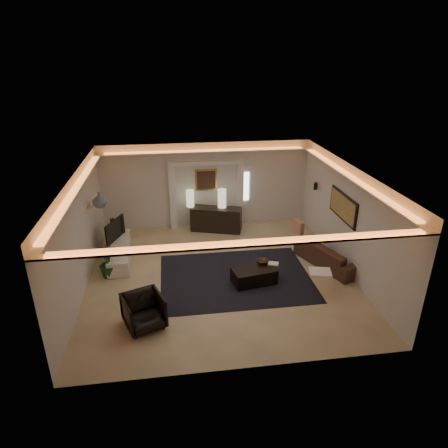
{
  "coord_description": "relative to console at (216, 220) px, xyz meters",
  "views": [
    {
      "loc": [
        -1.19,
        -9.19,
        5.57
      ],
      "look_at": [
        0.2,
        0.6,
        1.25
      ],
      "focal_mm": 31.42,
      "sensor_mm": 36.0,
      "label": 1
    }
  ],
  "objects": [
    {
      "name": "floor",
      "position": [
        -0.26,
        -2.93,
        -0.4
      ],
      "size": [
        7.0,
        7.0,
        0.0
      ],
      "primitive_type": "plane",
      "color": "#D3BC87",
      "rests_on": "ground"
    },
    {
      "name": "wall_sconce",
      "position": [
        3.12,
        -0.73,
        1.28
      ],
      "size": [
        0.12,
        0.12,
        0.22
      ],
      "primitive_type": "cylinder",
      "color": "black",
      "rests_on": "wall_right"
    },
    {
      "name": "sofa",
      "position": [
        2.89,
        -2.79,
        -0.09
      ],
      "size": [
        2.26,
        1.55,
        0.61
      ],
      "primitive_type": "imported",
      "rotation": [
        0.0,
        0.0,
        1.96
      ],
      "color": "#513A25",
      "rests_on": "ground"
    },
    {
      "name": "area_rug",
      "position": [
        0.14,
        -3.13,
        -0.39
      ],
      "size": [
        4.0,
        3.0,
        0.01
      ],
      "primitive_type": "cube",
      "color": "black",
      "rests_on": "ground"
    },
    {
      "name": "plant",
      "position": [
        -3.24,
        -2.57,
        0.04
      ],
      "size": [
        0.57,
        0.57,
        0.87
      ],
      "primitive_type": "imported",
      "rotation": [
        0.0,
        0.0,
        0.18
      ],
      "color": "#163D19",
      "rests_on": "ground"
    },
    {
      "name": "figurine",
      "position": [
        -3.34,
        -0.45,
        0.24
      ],
      "size": [
        0.18,
        0.18,
        0.38
      ],
      "primitive_type": "cylinder",
      "rotation": [
        0.0,
        0.0,
        -0.33
      ],
      "color": "#342118",
      "rests_on": "media_ledge"
    },
    {
      "name": "wall_left",
      "position": [
        -3.76,
        -2.93,
        1.05
      ],
      "size": [
        0.0,
        7.0,
        7.0
      ],
      "primitive_type": "plane",
      "rotation": [
        1.57,
        0.0,
        1.57
      ],
      "color": "beige",
      "rests_on": "ground"
    },
    {
      "name": "coffee_table",
      "position": [
        0.57,
        -3.44,
        -0.2
      ],
      "size": [
        1.2,
        0.8,
        0.42
      ],
      "primitive_type": "cube",
      "rotation": [
        0.0,
        0.0,
        0.18
      ],
      "color": "black",
      "rests_on": "ground"
    },
    {
      "name": "pilaster_left",
      "position": [
        -1.41,
        0.47,
        0.7
      ],
      "size": [
        0.22,
        0.2,
        2.2
      ],
      "primitive_type": "cube",
      "color": "silver",
      "rests_on": "ground"
    },
    {
      "name": "bowl",
      "position": [
        0.87,
        -3.14,
        0.05
      ],
      "size": [
        0.34,
        0.34,
        0.07
      ],
      "primitive_type": "imported",
      "rotation": [
        0.0,
        0.0,
        0.17
      ],
      "color": "#392116",
      "rests_on": "coffee_table"
    },
    {
      "name": "console",
      "position": [
        0.0,
        0.0,
        0.0
      ],
      "size": [
        1.76,
        1.01,
        0.84
      ],
      "primitive_type": "cube",
      "rotation": [
        0.0,
        0.0,
        -0.3
      ],
      "color": "black",
      "rests_on": "ground"
    },
    {
      "name": "art_panel_frame",
      "position": [
        3.21,
        -2.63,
        1.3
      ],
      "size": [
        0.04,
        1.64,
        0.74
      ],
      "primitive_type": "cube",
      "color": "black",
      "rests_on": "wall_right"
    },
    {
      "name": "cove_soffit",
      "position": [
        -0.26,
        -2.93,
        2.22
      ],
      "size": [
        7.0,
        7.0,
        0.04
      ],
      "primitive_type": "cube",
      "color": "silver",
      "rests_on": "ceiling"
    },
    {
      "name": "painting_canvas",
      "position": [
        -0.26,
        0.51,
        1.25
      ],
      "size": [
        0.62,
        0.02,
        0.62
      ],
      "primitive_type": "cube",
      "color": "#4C2D1E",
      "rests_on": "wall_back"
    },
    {
      "name": "painting_frame",
      "position": [
        -0.26,
        0.54,
        1.25
      ],
      "size": [
        0.74,
        0.04,
        0.74
      ],
      "primitive_type": "cube",
      "color": "tan",
      "rests_on": "wall_back"
    },
    {
      "name": "throw_blanket",
      "position": [
        2.12,
        -4.06,
        0.15
      ],
      "size": [
        0.62,
        0.55,
        0.06
      ],
      "primitive_type": "cube",
      "rotation": [
        0.0,
        0.0,
        -0.23
      ],
      "color": "white",
      "rests_on": "sofa"
    },
    {
      "name": "art_panel_gold",
      "position": [
        3.18,
        -2.63,
        1.3
      ],
      "size": [
        0.02,
        1.5,
        0.62
      ],
      "primitive_type": "cube",
      "color": "tan",
      "rests_on": "wall_right"
    },
    {
      "name": "daylight_slit",
      "position": [
        1.09,
        0.55,
        0.95
      ],
      "size": [
        0.25,
        0.03,
        1.0
      ],
      "primitive_type": "cube",
      "color": "white",
      "rests_on": "wall_back"
    },
    {
      "name": "alcove_header",
      "position": [
        -0.26,
        0.47,
        1.85
      ],
      "size": [
        2.52,
        0.2,
        0.12
      ],
      "primitive_type": "cube",
      "color": "silver",
      "rests_on": "wall_back"
    },
    {
      "name": "tv",
      "position": [
        -3.28,
        -1.15,
        0.36
      ],
      "size": [
        1.07,
        0.53,
        0.63
      ],
      "primitive_type": "imported",
      "rotation": [
        0.0,
        0.0,
        1.2
      ],
      "color": "black",
      "rests_on": "media_ledge"
    },
    {
      "name": "wall_front",
      "position": [
        -0.26,
        -6.43,
        1.05
      ],
      "size": [
        7.0,
        0.0,
        7.0
      ],
      "primitive_type": "plane",
      "rotation": [
        -1.57,
        0.0,
        0.0
      ],
      "color": "beige",
      "rests_on": "ground"
    },
    {
      "name": "ceiling",
      "position": [
        -0.26,
        -2.93,
        2.5
      ],
      "size": [
        7.0,
        7.0,
        0.0
      ],
      "primitive_type": "plane",
      "rotation": [
        3.14,
        0.0,
        0.0
      ],
      "color": "white",
      "rests_on": "ground"
    },
    {
      "name": "lamp_left",
      "position": [
        -0.84,
        0.26,
        0.69
      ],
      "size": [
        0.33,
        0.33,
        0.58
      ],
      "primitive_type": "cylinder",
      "rotation": [
        0.0,
        0.0,
        -0.38
      ],
      "color": "beige",
      "rests_on": "console"
    },
    {
      "name": "wall_niche",
      "position": [
        -3.7,
        -1.53,
        1.25
      ],
      "size": [
        0.1,
        0.55,
        0.04
      ],
      "primitive_type": "cube",
      "color": "silver",
      "rests_on": "wall_left"
    },
    {
      "name": "magazine",
      "position": [
        1.13,
        -3.27,
        0.02
      ],
      "size": [
        0.32,
        0.27,
        0.03
      ],
      "primitive_type": "cube",
      "rotation": [
        0.0,
        0.0,
        -0.34
      ],
      "color": "white",
      "rests_on": "coffee_table"
    },
    {
      "name": "pilaster_right",
      "position": [
        0.89,
        0.47,
        0.7
      ],
      "size": [
        0.22,
        0.2,
        2.2
      ],
      "primitive_type": "cube",
      "color": "silver",
      "rests_on": "ground"
    },
    {
      "name": "throw_pillow",
      "position": [
        2.43,
        -1.35,
        0.15
      ],
      "size": [
        0.25,
        0.47,
        0.45
      ],
      "primitive_type": "cube",
      "rotation": [
        0.0,
        0.0,
        0.27
      ],
      "color": "tan",
      "rests_on": "sofa"
    },
    {
      "name": "media_ledge",
      "position": [
        -3.05,
        -1.6,
        -0.18
      ],
      "size": [
        0.69,
        2.32,
        0.43
      ],
      "primitive_type": "cube",
      "rotation": [
        0.0,
        0.0,
        0.05
      ],
      "color": "silver",
      "rests_on": "ground"
    },
    {
      "name": "ginger_jar",
      "position": [
        -3.41,
        -1.64,
        1.48
      ],
      "size": [
        0.54,
        0.54,
        0.43
      ],
      "primitive_type": "imported",
      "rotation": [
        0.0,
        0.0,
        -0.43
      ],
      "color": "slate",
      "rests_on": "wall_niche"
    },
    {
      "name": "wall_right",
      "position": [
        3.24,
        -2.93,
        1.05
      ],
      "size": [
        0.0,
        7.0,
        7.0
      ],
      "primitive_type": "plane",
      "rotation": [
        1.57,
        0.0,
        -1.57
      ],
      "color": "beige",
      "rests_on": "ground"
    },
    {
      "name": "wall_back",
      "position": [
        -0.26,
        0.57,
        1.05
      ],
      "size": [
        7.0,
        0.0,
        7.0
      ],
      "primitive_type": "plane",
      "rotation": [
        1.57,
        0.0,
        0.0
      ],
      "color": "beige",
      "rests_on": "ground"
    },
    {
      "name": "armchair",
      "position": [
        -2.2,
        -4.86,
        -0.02
      ],
      "size": [
        1.07,
        1.08,
        0.77
      ],
      "primitive_type": "imported",
      "rotation": [
        0.0,
        0.0,
        0.36
      ],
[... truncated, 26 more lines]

